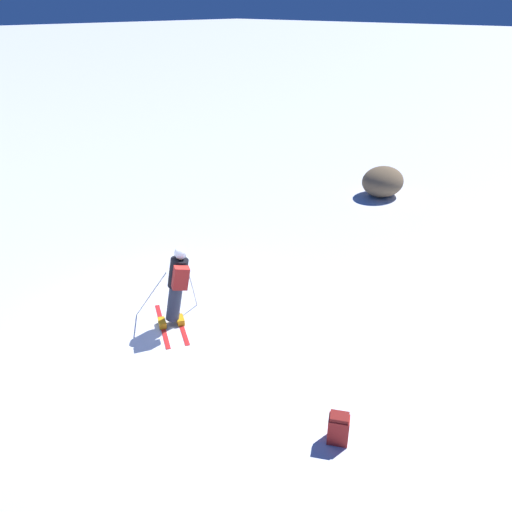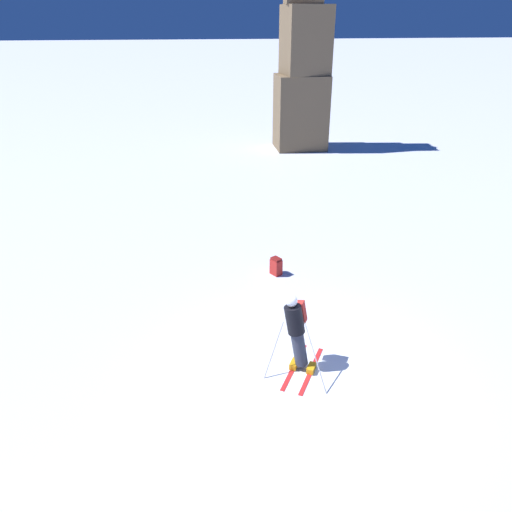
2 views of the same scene
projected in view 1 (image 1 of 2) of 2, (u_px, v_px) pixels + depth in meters
ground_plane at (169, 326)px, 9.89m from camera, size 300.00×300.00×0.00m
skier at (177, 284)px, 9.54m from camera, size 1.41×1.60×1.70m
spare_backpack at (338, 428)px, 7.19m from camera, size 0.34×0.37×0.50m
exposed_boulder_1 at (383, 182)px, 16.34m from camera, size 1.50×1.28×0.98m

